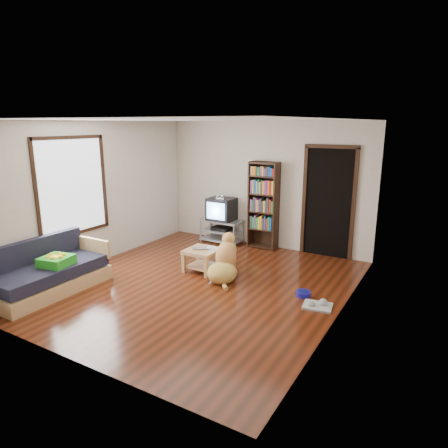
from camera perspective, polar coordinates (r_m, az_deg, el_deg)
The scene contains 18 objects.
ground at distance 6.60m, azimuth -3.62°, elevation -8.56°, with size 5.00×5.00×0.00m, color #521F0E.
ceiling at distance 6.08m, azimuth -4.01°, elevation 14.65°, with size 5.00×5.00×0.00m, color white.
wall_back at distance 8.36m, azimuth 5.87°, elevation 5.55°, with size 4.50×4.50×0.00m, color beige.
wall_front at distance 4.43m, azimuth -22.22°, elevation -3.27°, with size 4.50×4.50×0.00m, color beige.
wall_left at distance 7.68m, azimuth -17.89°, elevation 4.16°, with size 5.00×5.00×0.00m, color beige.
wall_right at distance 5.31m, azimuth 16.74°, elevation -0.02°, with size 5.00×5.00×0.00m, color beige.
green_cushion at distance 6.69m, azimuth -22.82°, elevation -4.87°, with size 0.43×0.43×0.14m, color green.
laptop at distance 7.00m, azimuth -3.28°, elevation -3.60°, with size 0.32×0.21×0.03m, color silver.
dog_bowl at distance 6.25m, azimuth 11.26°, elevation -9.75°, with size 0.22×0.22×0.08m, color navy.
grey_rag at distance 5.97m, azimuth 13.21°, elevation -11.35°, with size 0.40×0.32×0.03m, color gray.
window at distance 7.32m, azimuth -20.82°, elevation 5.04°, with size 0.03×1.46×1.70m.
doorway at distance 7.92m, azimuth 14.70°, elevation 3.34°, with size 1.03×0.05×2.19m.
tv_stand at distance 8.77m, azimuth -0.34°, elevation -0.86°, with size 0.90×0.45×0.50m.
crt_tv at distance 8.67m, azimuth -0.27°, elevation 2.20°, with size 0.55×0.52×0.58m.
bookshelf at distance 8.25m, azimuth 5.68°, elevation 3.33°, with size 0.60×0.30×1.80m.
sofa at distance 6.83m, azimuth -23.71°, elevation -6.64°, with size 0.80×1.80×0.80m.
coffee_table at distance 7.06m, azimuth -3.13°, elevation -4.56°, with size 0.55×0.55×0.40m.
dog at distance 6.71m, azimuth 0.11°, elevation -5.50°, with size 0.58×0.90×0.78m.
Camera 1 is at (3.42, -5.03, 2.55)m, focal length 32.00 mm.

